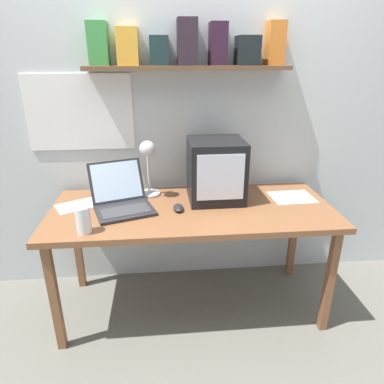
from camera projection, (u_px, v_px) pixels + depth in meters
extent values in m
plane|color=#65645C|center=(192.00, 304.00, 2.33)|extent=(12.00, 12.00, 0.00)
cube|color=silver|center=(186.00, 101.00, 2.23)|extent=(5.60, 0.06, 2.60)
cube|color=white|center=(80.00, 113.00, 2.16)|extent=(0.67, 0.01, 0.47)
cube|color=brown|center=(188.00, 68.00, 2.05)|extent=(1.23, 0.18, 0.02)
cube|color=#3C9045|center=(98.00, 44.00, 1.98)|extent=(0.11, 0.11, 0.24)
cube|color=gold|center=(128.00, 46.00, 2.00)|extent=(0.12, 0.12, 0.21)
cube|color=#1A2F31|center=(159.00, 51.00, 2.02)|extent=(0.11, 0.13, 0.16)
cube|color=#2B202B|center=(188.00, 42.00, 2.00)|extent=(0.12, 0.15, 0.26)
cube|color=#2E192C|center=(218.00, 44.00, 2.04)|extent=(0.10, 0.13, 0.24)
cube|color=black|center=(247.00, 51.00, 2.05)|extent=(0.13, 0.16, 0.17)
cube|color=orange|center=(275.00, 43.00, 2.07)|extent=(0.10, 0.11, 0.25)
cube|color=brown|center=(192.00, 210.00, 2.06)|extent=(1.69, 0.70, 0.03)
cube|color=brown|center=(54.00, 298.00, 1.87)|extent=(0.04, 0.05, 0.69)
cube|color=brown|center=(329.00, 282.00, 2.00)|extent=(0.04, 0.05, 0.69)
cube|color=brown|center=(77.00, 244.00, 2.40)|extent=(0.04, 0.05, 0.69)
cube|color=brown|center=(293.00, 234.00, 2.53)|extent=(0.04, 0.05, 0.69)
cube|color=black|center=(216.00, 170.00, 2.11)|extent=(0.34, 0.32, 0.38)
cube|color=silver|center=(221.00, 178.00, 1.96)|extent=(0.27, 0.01, 0.27)
cube|color=#232326|center=(125.00, 211.00, 1.99)|extent=(0.39, 0.34, 0.02)
cube|color=#38383A|center=(126.00, 210.00, 1.97)|extent=(0.30, 0.22, 0.00)
cube|color=#232326|center=(117.00, 181.00, 2.10)|extent=(0.34, 0.21, 0.23)
cube|color=silver|center=(117.00, 181.00, 2.10)|extent=(0.31, 0.19, 0.21)
cylinder|color=silver|center=(150.00, 194.00, 2.24)|extent=(0.14, 0.14, 0.01)
cylinder|color=silver|center=(148.00, 170.00, 2.18)|extent=(0.02, 0.02, 0.31)
sphere|color=silver|center=(147.00, 149.00, 2.07)|extent=(0.10, 0.10, 0.10)
cylinder|color=white|center=(83.00, 220.00, 1.74)|extent=(0.08, 0.08, 0.14)
cylinder|color=orange|center=(84.00, 224.00, 1.75)|extent=(0.07, 0.07, 0.10)
ellipsoid|color=#232326|center=(178.00, 208.00, 2.01)|extent=(0.07, 0.11, 0.03)
cube|color=white|center=(292.00, 197.00, 2.20)|extent=(0.27, 0.23, 0.00)
cube|color=white|center=(80.00, 205.00, 2.08)|extent=(0.31, 0.27, 0.00)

